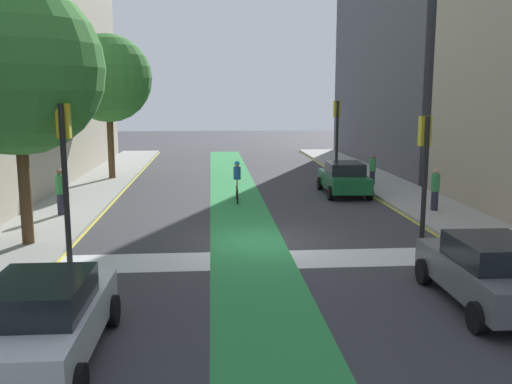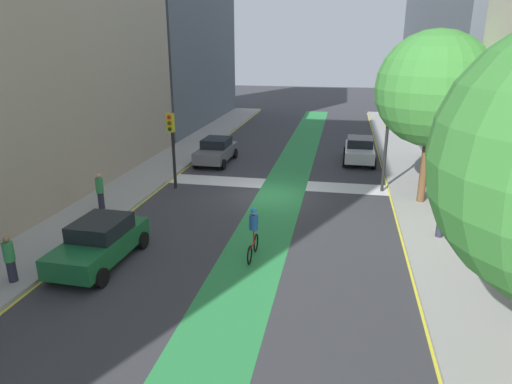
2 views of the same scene
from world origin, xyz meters
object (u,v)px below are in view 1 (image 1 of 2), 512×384
(car_green_right_far, at_px, (344,178))
(traffic_signal_far_right, at_px, (337,125))
(traffic_signal_near_left, at_px, (65,153))
(pedestrian_sidewalk_right_a, at_px, (373,169))
(pedestrian_sidewalk_right_b, at_px, (435,189))
(street_tree_far, at_px, (108,79))
(street_tree_near, at_px, (16,69))
(cyclist_in_lane, at_px, (237,181))
(car_white_left_near, at_px, (43,319))
(traffic_signal_near_right, at_px, (425,154))
(car_grey_right_near, at_px, (489,271))
(pedestrian_sidewalk_left_a, at_px, (60,191))

(car_green_right_far, bearing_deg, traffic_signal_far_right, 81.65)
(traffic_signal_near_left, height_order, pedestrian_sidewalk_right_a, traffic_signal_near_left)
(pedestrian_sidewalk_right_a, distance_m, pedestrian_sidewalk_right_b, 6.69)
(traffic_signal_near_left, xyz_separation_m, car_green_right_far, (10.34, 10.17, -2.31))
(street_tree_far, bearing_deg, street_tree_near, -90.50)
(cyclist_in_lane, xyz_separation_m, pedestrian_sidewalk_right_b, (7.75, -3.16, 0.04))
(car_white_left_near, relative_size, pedestrian_sidewalk_right_b, 2.48)
(car_white_left_near, relative_size, street_tree_near, 0.53)
(street_tree_far, bearing_deg, pedestrian_sidewalk_right_b, -35.39)
(street_tree_near, bearing_deg, traffic_signal_near_right, -0.17)
(pedestrian_sidewalk_right_b, relative_size, street_tree_far, 0.22)
(car_white_left_near, relative_size, car_green_right_far, 0.99)
(car_white_left_near, relative_size, car_grey_right_near, 1.00)
(car_green_right_far, relative_size, street_tree_far, 0.54)
(traffic_signal_near_right, height_order, car_grey_right_near, traffic_signal_near_right)
(traffic_signal_near_left, relative_size, pedestrian_sidewalk_right_b, 2.63)
(pedestrian_sidewalk_right_a, relative_size, street_tree_near, 0.20)
(pedestrian_sidewalk_right_b, bearing_deg, cyclist_in_lane, 157.81)
(car_green_right_far, xyz_separation_m, cyclist_in_lane, (-5.19, -1.51, 0.17))
(traffic_signal_near_left, relative_size, pedestrian_sidewalk_right_a, 2.85)
(traffic_signal_near_left, bearing_deg, car_grey_right_near, -22.37)
(pedestrian_sidewalk_right_b, bearing_deg, street_tree_near, -165.09)
(pedestrian_sidewalk_left_a, distance_m, street_tree_far, 10.90)
(car_grey_right_near, relative_size, cyclist_in_lane, 2.28)
(traffic_signal_near_right, distance_m, pedestrian_sidewalk_left_a, 13.42)
(car_white_left_near, height_order, street_tree_far, street_tree_far)
(car_white_left_near, xyz_separation_m, car_green_right_far, (9.27, 16.32, 0.00))
(car_green_right_far, relative_size, cyclist_in_lane, 2.29)
(pedestrian_sidewalk_right_a, bearing_deg, street_tree_far, 165.46)
(car_white_left_near, distance_m, cyclist_in_lane, 15.36)
(traffic_signal_far_right, bearing_deg, pedestrian_sidewalk_left_a, -143.82)
(traffic_signal_far_right, bearing_deg, cyclist_in_lane, -131.97)
(car_white_left_near, bearing_deg, pedestrian_sidewalk_right_b, 44.57)
(pedestrian_sidewalk_right_a, bearing_deg, traffic_signal_near_right, -97.94)
(car_grey_right_near, height_order, street_tree_near, street_tree_near)
(pedestrian_sidewalk_left_a, bearing_deg, cyclist_in_lane, 22.03)
(traffic_signal_far_right, bearing_deg, street_tree_near, -133.08)
(pedestrian_sidewalk_left_a, xyz_separation_m, street_tree_near, (0.10, -4.24, 4.39))
(cyclist_in_lane, height_order, pedestrian_sidewalk_left_a, pedestrian_sidewalk_left_a)
(pedestrian_sidewalk_left_a, bearing_deg, car_white_left_near, -76.73)
(car_green_right_far, bearing_deg, car_white_left_near, -119.59)
(traffic_signal_near_left, xyz_separation_m, street_tree_near, (-1.67, 1.62, 2.34))
(traffic_signal_near_left, bearing_deg, traffic_signal_far_right, 54.00)
(car_grey_right_near, height_order, pedestrian_sidewalk_left_a, pedestrian_sidewalk_left_a)
(traffic_signal_near_right, xyz_separation_m, street_tree_near, (-12.50, 0.04, 2.62))
(traffic_signal_near_left, bearing_deg, pedestrian_sidewalk_left_a, 106.80)
(street_tree_far, bearing_deg, car_white_left_near, -83.20)
(car_grey_right_near, height_order, pedestrian_sidewalk_right_b, pedestrian_sidewalk_right_b)
(car_white_left_near, relative_size, pedestrian_sidewalk_right_a, 2.70)
(traffic_signal_far_right, xyz_separation_m, pedestrian_sidewalk_right_a, (1.23, -3.10, -2.16))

